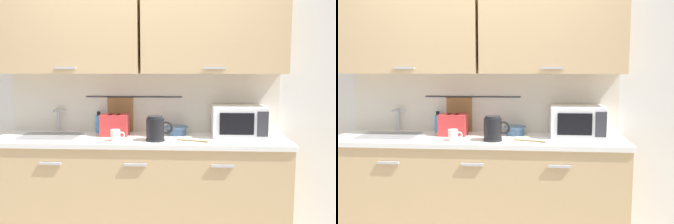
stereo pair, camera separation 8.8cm
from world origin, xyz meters
TOP-DOWN VIEW (x-y plane):
  - counter_unit at (-0.01, 0.30)m, footprint 2.53×0.64m
  - back_wall_assembly at (-0.00, 0.53)m, footprint 3.70×0.41m
  - sink_faucet at (-0.81, 0.53)m, footprint 0.09×0.17m
  - microwave at (0.86, 0.41)m, footprint 0.46×0.35m
  - electric_kettle at (0.15, 0.16)m, footprint 0.23×0.16m
  - dish_soap_bottle at (-0.42, 0.53)m, footprint 0.06×0.06m
  - mug_near_sink at (-0.18, 0.13)m, footprint 0.12×0.08m
  - mixing_bowl at (0.31, 0.45)m, footprint 0.21×0.21m
  - toaster at (-0.24, 0.37)m, footprint 0.26×0.17m
  - mug_by_kettle at (0.09, 0.36)m, footprint 0.12×0.08m
  - wooden_spoon at (0.49, 0.14)m, footprint 0.27×0.10m

SIDE VIEW (x-z plane):
  - counter_unit at x=-0.01m, z-range 0.01..0.91m
  - wooden_spoon at x=0.49m, z-range 0.90..0.91m
  - mixing_bowl at x=0.31m, z-range 0.91..0.98m
  - mug_near_sink at x=-0.18m, z-range 0.90..1.00m
  - mug_by_kettle at x=0.09m, z-range 0.90..1.00m
  - dish_soap_bottle at x=-0.42m, z-range 0.89..1.08m
  - toaster at x=-0.24m, z-range 0.90..1.09m
  - electric_kettle at x=0.15m, z-range 0.90..1.11m
  - microwave at x=0.86m, z-range 0.90..1.17m
  - sink_faucet at x=-0.81m, z-range 0.93..1.15m
  - back_wall_assembly at x=0.00m, z-range 0.27..2.77m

